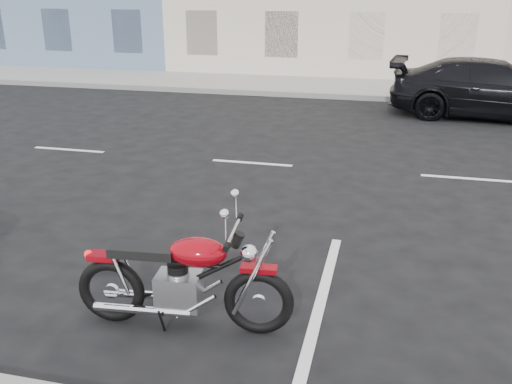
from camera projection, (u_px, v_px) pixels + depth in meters
ground at (355, 170)px, 10.73m from camera, size 120.00×120.00×0.00m
sidewalk_far at (229, 83)px, 19.75m from camera, size 80.00×3.40×0.15m
curb_far at (214, 91)px, 18.20m from camera, size 80.00×0.12×0.16m
motorcycle at (262, 288)px, 5.57m from camera, size 2.23×0.74×1.12m
car_far at (492, 89)px, 14.73m from camera, size 5.33×2.54×1.50m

